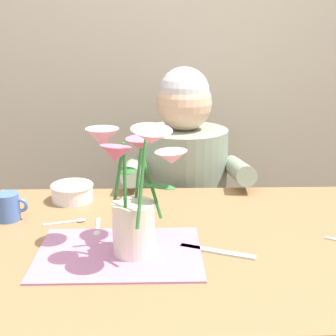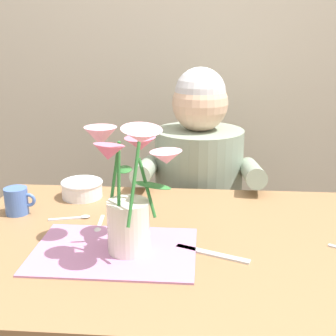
% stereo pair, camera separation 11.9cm
% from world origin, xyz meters
% --- Properties ---
extents(wood_panel_backdrop, '(4.00, 0.10, 2.50)m').
position_xyz_m(wood_panel_backdrop, '(0.00, 1.05, 1.25)').
color(wood_panel_backdrop, beige).
rests_on(wood_panel_backdrop, ground_plane).
extents(dining_table, '(1.20, 0.80, 0.74)m').
position_xyz_m(dining_table, '(0.00, 0.00, 0.64)').
color(dining_table, olive).
rests_on(dining_table, ground_plane).
extents(seated_person, '(0.45, 0.47, 1.14)m').
position_xyz_m(seated_person, '(0.04, 0.62, 0.56)').
color(seated_person, '#4C4C56').
rests_on(seated_person, ground_plane).
extents(striped_placemat, '(0.40, 0.28, 0.00)m').
position_xyz_m(striped_placemat, '(-0.16, -0.08, 0.74)').
color(striped_placemat, '#B275A3').
rests_on(striped_placemat, dining_table).
extents(flower_vase, '(0.26, 0.28, 0.33)m').
position_xyz_m(flower_vase, '(-0.12, -0.07, 0.90)').
color(flower_vase, silver).
rests_on(flower_vase, dining_table).
extents(ceramic_bowl, '(0.14, 0.14, 0.06)m').
position_xyz_m(ceramic_bowl, '(-0.34, 0.29, 0.77)').
color(ceramic_bowl, white).
rests_on(ceramic_bowl, dining_table).
extents(dinner_knife, '(0.18, 0.09, 0.00)m').
position_xyz_m(dinner_knife, '(0.08, -0.08, 0.74)').
color(dinner_knife, silver).
rests_on(dinner_knife, dining_table).
extents(tea_cup, '(0.09, 0.07, 0.08)m').
position_xyz_m(tea_cup, '(-0.49, 0.14, 0.78)').
color(tea_cup, '#476BB7').
rests_on(tea_cup, dining_table).
extents(spoon_0, '(0.12, 0.05, 0.01)m').
position_xyz_m(spoon_0, '(-0.31, 0.12, 0.74)').
color(spoon_0, silver).
rests_on(spoon_0, dining_table).
extents(spoon_1, '(0.02, 0.12, 0.01)m').
position_xyz_m(spoon_1, '(-0.23, 0.06, 0.74)').
color(spoon_1, silver).
rests_on(spoon_1, dining_table).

